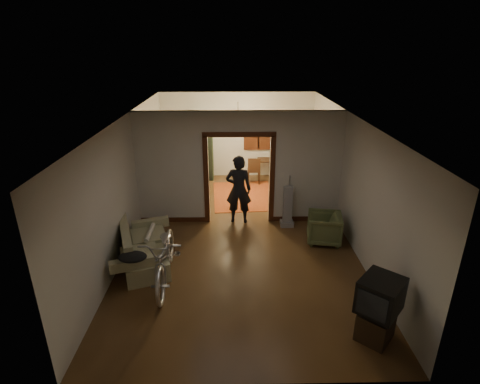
{
  "coord_description": "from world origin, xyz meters",
  "views": [
    {
      "loc": [
        -0.15,
        -7.94,
        4.27
      ],
      "look_at": [
        0.0,
        -0.3,
        1.2
      ],
      "focal_mm": 28.0,
      "sensor_mm": 36.0,
      "label": 1
    }
  ],
  "objects_px": {
    "bicycle": "(166,255)",
    "locker": "(198,150)",
    "desk": "(271,169)",
    "sofa": "(142,244)",
    "person": "(239,189)",
    "armchair": "(324,228)"
  },
  "relations": [
    {
      "from": "bicycle",
      "to": "locker",
      "type": "bearing_deg",
      "value": 86.51
    },
    {
      "from": "bicycle",
      "to": "desk",
      "type": "relative_size",
      "value": 2.29
    },
    {
      "from": "armchair",
      "to": "locker",
      "type": "relative_size",
      "value": 0.38
    },
    {
      "from": "person",
      "to": "desk",
      "type": "bearing_deg",
      "value": -104.15
    },
    {
      "from": "sofa",
      "to": "person",
      "type": "distance_m",
      "value": 2.78
    },
    {
      "from": "sofa",
      "to": "bicycle",
      "type": "relative_size",
      "value": 0.87
    },
    {
      "from": "armchair",
      "to": "person",
      "type": "relative_size",
      "value": 0.43
    },
    {
      "from": "person",
      "to": "desk",
      "type": "xyz_separation_m",
      "value": [
        1.14,
        3.17,
        -0.54
      ]
    },
    {
      "from": "armchair",
      "to": "sofa",
      "type": "bearing_deg",
      "value": -68.72
    },
    {
      "from": "sofa",
      "to": "desk",
      "type": "relative_size",
      "value": 1.98
    },
    {
      "from": "sofa",
      "to": "armchair",
      "type": "xyz_separation_m",
      "value": [
        3.93,
        0.79,
        -0.07
      ]
    },
    {
      "from": "armchair",
      "to": "bicycle",
      "type": "bearing_deg",
      "value": -56.68
    },
    {
      "from": "bicycle",
      "to": "armchair",
      "type": "distance_m",
      "value": 3.64
    },
    {
      "from": "locker",
      "to": "desk",
      "type": "bearing_deg",
      "value": -4.27
    },
    {
      "from": "locker",
      "to": "person",
      "type": "bearing_deg",
      "value": -70.25
    },
    {
      "from": "desk",
      "to": "sofa",
      "type": "bearing_deg",
      "value": -102.86
    },
    {
      "from": "sofa",
      "to": "locker",
      "type": "bearing_deg",
      "value": 62.82
    },
    {
      "from": "bicycle",
      "to": "locker",
      "type": "distance_m",
      "value": 5.83
    },
    {
      "from": "bicycle",
      "to": "locker",
      "type": "xyz_separation_m",
      "value": [
        0.13,
        5.81,
        0.45
      ]
    },
    {
      "from": "sofa",
      "to": "desk",
      "type": "height_order",
      "value": "sofa"
    },
    {
      "from": "armchair",
      "to": "person",
      "type": "bearing_deg",
      "value": -109.39
    },
    {
      "from": "locker",
      "to": "bicycle",
      "type": "bearing_deg",
      "value": -92.84
    }
  ]
}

